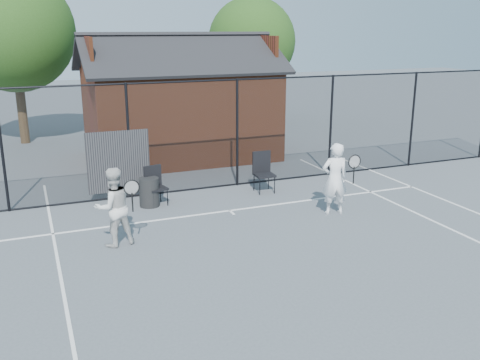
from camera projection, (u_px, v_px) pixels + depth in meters
name	position (u px, v px, depth m)	size (l,w,h in m)	color
ground	(285.00, 258.00, 10.40)	(80.00, 80.00, 0.00)	#4D5358
court_lines	(319.00, 287.00, 9.22)	(11.02, 18.00, 0.01)	silver
fence	(192.00, 139.00, 14.35)	(22.04, 3.00, 3.00)	black
clubhouse	(180.00, 110.00, 18.16)	(6.50, 4.36, 4.19)	brown
tree_left	(13.00, 31.00, 19.66)	(4.48, 4.48, 6.44)	black
tree_right	(252.00, 42.00, 24.29)	(3.97, 3.97, 5.70)	black
player_front	(335.00, 179.00, 12.65)	(0.81, 0.63, 1.73)	white
player_back	(114.00, 207.00, 10.80)	(0.94, 0.78, 1.64)	silver
chair_left	(157.00, 187.00, 13.37)	(0.47, 0.48, 0.97)	black
chair_right	(264.00, 173.00, 14.42)	(0.51, 0.54, 1.07)	black
waste_bin	(149.00, 192.00, 13.33)	(0.50, 0.50, 0.73)	black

